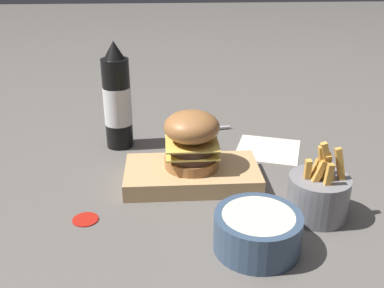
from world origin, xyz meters
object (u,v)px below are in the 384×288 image
at_px(burger, 192,139).
at_px(ketchup_bottle, 117,101).
at_px(serving_board, 192,175).
at_px(side_bowl, 257,231).
at_px(spoon, 184,131).
at_px(fries_basket, 318,195).

height_order(burger, ketchup_bottle, ketchup_bottle).
height_order(serving_board, burger, burger).
xyz_separation_m(ketchup_bottle, side_bowl, (0.24, -0.41, -0.08)).
bearing_deg(serving_board, ketchup_bottle, 129.67).
xyz_separation_m(serving_board, spoon, (-0.00, 0.26, -0.01)).
distance_m(serving_board, burger, 0.07).
xyz_separation_m(ketchup_bottle, fries_basket, (0.37, -0.32, -0.07)).
xyz_separation_m(serving_board, burger, (-0.00, 0.01, 0.07)).
distance_m(burger, ketchup_bottle, 0.24).
bearing_deg(side_bowl, serving_board, 111.87).
distance_m(fries_basket, side_bowl, 0.15).
bearing_deg(side_bowl, spoon, 101.00).
bearing_deg(ketchup_bottle, burger, -49.51).
relative_size(serving_board, ketchup_bottle, 1.07).
bearing_deg(spoon, ketchup_bottle, 13.81).
bearing_deg(spoon, burger, 81.37).
bearing_deg(burger, fries_basket, -33.37).
bearing_deg(fries_basket, spoon, 118.86).
xyz_separation_m(burger, ketchup_bottle, (-0.16, 0.18, 0.02)).
relative_size(serving_board, side_bowl, 1.94).
height_order(ketchup_bottle, spoon, ketchup_bottle).
bearing_deg(serving_board, fries_basket, -32.31).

